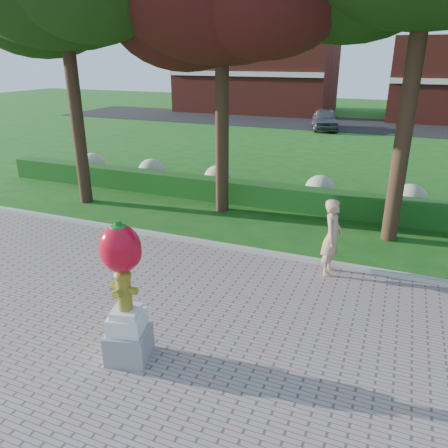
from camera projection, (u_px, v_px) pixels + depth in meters
name	position (u px, v px, depth m)	size (l,w,h in m)	color
ground	(202.00, 308.00, 9.33)	(100.00, 100.00, 0.00)	#175014
curb	(248.00, 250.00, 11.89)	(40.00, 0.18, 0.15)	#ADADA5
lawn_hedge	(286.00, 198.00, 15.23)	(24.00, 0.70, 0.80)	#164814
hydrangea_row	(309.00, 188.00, 15.83)	(20.10, 1.10, 0.99)	#ADB68B
street	(355.00, 125.00, 33.49)	(50.00, 8.00, 0.02)	black
building_left	(257.00, 72.00, 40.92)	(14.00, 8.00, 7.00)	maroon
hydrant_sculpture	(124.00, 289.00, 7.27)	(0.86, 0.86, 2.59)	gray
woman	(332.00, 237.00, 10.43)	(0.69, 0.45, 1.89)	tan
parked_car	(325.00, 119.00, 31.28)	(1.70, 4.23, 1.44)	#45474E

